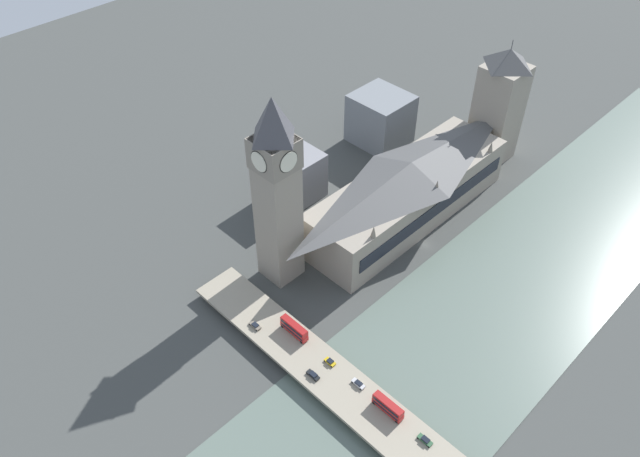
% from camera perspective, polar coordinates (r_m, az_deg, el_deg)
% --- Properties ---
extents(ground_plane, '(600.00, 600.00, 0.00)m').
position_cam_1_polar(ground_plane, '(252.70, 9.62, -1.47)').
color(ground_plane, '#424442').
extents(river_water, '(63.58, 360.00, 0.30)m').
position_cam_1_polar(river_water, '(240.61, 16.73, -5.83)').
color(river_water, slate).
rests_on(river_water, ground_plane).
extents(parliament_hall, '(28.31, 96.90, 27.69)m').
position_cam_1_polar(parliament_hall, '(255.80, 8.09, 3.49)').
color(parliament_hall, gray).
rests_on(parliament_hall, ground_plane).
extents(clock_tower, '(13.75, 13.75, 75.97)m').
position_cam_1_polar(clock_tower, '(211.50, -3.99, 3.71)').
color(clock_tower, gray).
rests_on(clock_tower, ground_plane).
extents(victoria_tower, '(17.46, 17.46, 57.83)m').
position_cam_1_polar(victoria_tower, '(292.05, 16.02, 10.75)').
color(victoria_tower, gray).
rests_on(victoria_tower, ground_plane).
extents(road_bridge, '(159.15, 16.56, 4.10)m').
position_cam_1_polar(road_bridge, '(198.13, 5.15, -16.74)').
color(road_bridge, gray).
rests_on(road_bridge, ground_plane).
extents(double_decker_bus_lead, '(10.79, 2.58, 4.63)m').
position_cam_1_polar(double_decker_bus_lead, '(196.32, 6.23, -15.85)').
color(double_decker_bus_lead, red).
rests_on(double_decker_bus_lead, road_bridge).
extents(double_decker_bus_mid, '(11.34, 2.60, 5.00)m').
position_cam_1_polar(double_decker_bus_mid, '(212.21, -2.38, -9.09)').
color(double_decker_bus_mid, red).
rests_on(double_decker_bus_mid, road_bridge).
extents(car_northbound_lead, '(4.73, 1.82, 1.43)m').
position_cam_1_polar(car_northbound_lead, '(194.27, 9.59, -18.53)').
color(car_northbound_lead, '#2D5638').
rests_on(car_northbound_lead, road_bridge).
extents(car_northbound_mid, '(3.94, 1.84, 1.37)m').
position_cam_1_polar(car_northbound_mid, '(206.47, 0.92, -12.08)').
color(car_northbound_mid, gold).
rests_on(car_northbound_mid, road_bridge).
extents(car_southbound_lead, '(4.63, 1.75, 1.39)m').
position_cam_1_polar(car_southbound_lead, '(202.08, 3.53, -13.98)').
color(car_southbound_lead, silver).
rests_on(car_southbound_lead, road_bridge).
extents(car_southbound_mid, '(4.47, 1.87, 1.40)m').
position_cam_1_polar(car_southbound_mid, '(216.54, -5.95, -8.81)').
color(car_southbound_mid, slate).
rests_on(car_southbound_mid, road_bridge).
extents(car_southbound_tail, '(4.73, 1.84, 1.45)m').
position_cam_1_polar(car_southbound_tail, '(203.51, -0.64, -13.24)').
color(car_southbound_tail, black).
rests_on(car_southbound_tail, road_bridge).
extents(city_block_west, '(19.21, 22.07, 21.21)m').
position_cam_1_polar(city_block_west, '(265.68, -2.40, 4.77)').
color(city_block_west, gray).
rests_on(city_block_west, ground_plane).
extents(city_block_center, '(25.07, 23.49, 24.16)m').
position_cam_1_polar(city_block_center, '(301.13, 5.54, 9.97)').
color(city_block_center, slate).
rests_on(city_block_center, ground_plane).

